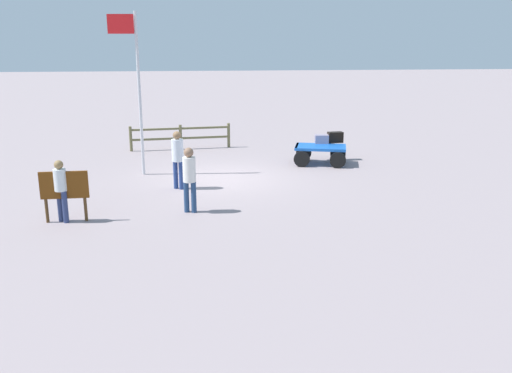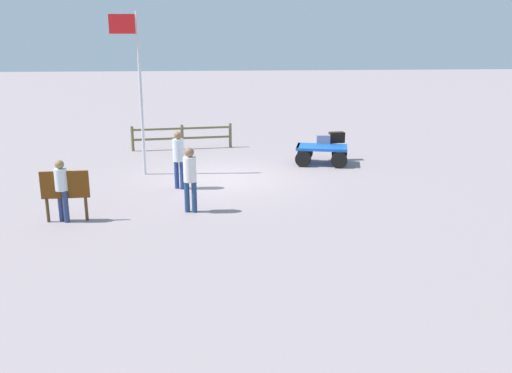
{
  "view_description": "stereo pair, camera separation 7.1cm",
  "coord_description": "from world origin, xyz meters",
  "px_view_note": "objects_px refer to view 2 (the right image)",
  "views": [
    {
      "loc": [
        0.67,
        17.71,
        4.56
      ],
      "look_at": [
        -0.5,
        6.0,
        1.34
      ],
      "focal_mm": 38.48,
      "sensor_mm": 36.0,
      "label": 1
    },
    {
      "loc": [
        0.6,
        17.72,
        4.56
      ],
      "look_at": [
        -0.5,
        6.0,
        1.34
      ],
      "focal_mm": 38.48,
      "sensor_mm": 36.0,
      "label": 2
    }
  ],
  "objects_px": {
    "luggage_cart": "(321,151)",
    "worker_supervisor": "(179,155)",
    "suitcase_dark": "(337,137)",
    "suitcase_olive": "(323,139)",
    "signboard": "(65,188)",
    "worker_trailing": "(62,187)",
    "worker_lead": "(190,174)",
    "flagpole": "(137,80)"
  },
  "relations": [
    {
      "from": "worker_trailing",
      "to": "signboard",
      "type": "bearing_deg",
      "value": -177.16
    },
    {
      "from": "worker_trailing",
      "to": "signboard",
      "type": "height_order",
      "value": "worker_trailing"
    },
    {
      "from": "luggage_cart",
      "to": "suitcase_dark",
      "type": "relative_size",
      "value": 3.61
    },
    {
      "from": "luggage_cart",
      "to": "signboard",
      "type": "xyz_separation_m",
      "value": [
        7.8,
        5.82,
        0.39
      ]
    },
    {
      "from": "worker_trailing",
      "to": "flagpole",
      "type": "distance_m",
      "value": 5.56
    },
    {
      "from": "worker_trailing",
      "to": "worker_supervisor",
      "type": "relative_size",
      "value": 0.89
    },
    {
      "from": "luggage_cart",
      "to": "flagpole",
      "type": "relative_size",
      "value": 0.4
    },
    {
      "from": "suitcase_dark",
      "to": "signboard",
      "type": "height_order",
      "value": "signboard"
    },
    {
      "from": "worker_trailing",
      "to": "worker_supervisor",
      "type": "distance_m",
      "value": 4.03
    },
    {
      "from": "worker_lead",
      "to": "flagpole",
      "type": "relative_size",
      "value": 0.33
    },
    {
      "from": "suitcase_olive",
      "to": "suitcase_dark",
      "type": "bearing_deg",
      "value": -170.34
    },
    {
      "from": "worker_lead",
      "to": "flagpole",
      "type": "distance_m",
      "value": 5.19
    },
    {
      "from": "suitcase_olive",
      "to": "flagpole",
      "type": "relative_size",
      "value": 0.1
    },
    {
      "from": "flagpole",
      "to": "worker_trailing",
      "type": "bearing_deg",
      "value": 73.53
    },
    {
      "from": "worker_supervisor",
      "to": "worker_lead",
      "type": "bearing_deg",
      "value": 99.39
    },
    {
      "from": "flagpole",
      "to": "worker_lead",
      "type": "bearing_deg",
      "value": 111.95
    },
    {
      "from": "worker_trailing",
      "to": "suitcase_olive",
      "type": "bearing_deg",
      "value": -141.7
    },
    {
      "from": "worker_supervisor",
      "to": "flagpole",
      "type": "bearing_deg",
      "value": -55.32
    },
    {
      "from": "suitcase_dark",
      "to": "worker_lead",
      "type": "relative_size",
      "value": 0.33
    },
    {
      "from": "suitcase_olive",
      "to": "worker_trailing",
      "type": "xyz_separation_m",
      "value": [
        8.05,
        6.36,
        0.08
      ]
    },
    {
      "from": "worker_lead",
      "to": "worker_supervisor",
      "type": "xyz_separation_m",
      "value": [
        0.4,
        -2.4,
        0.03
      ]
    },
    {
      "from": "suitcase_dark",
      "to": "signboard",
      "type": "bearing_deg",
      "value": 37.14
    },
    {
      "from": "suitcase_dark",
      "to": "worker_supervisor",
      "type": "distance_m",
      "value": 6.8
    },
    {
      "from": "suitcase_dark",
      "to": "suitcase_olive",
      "type": "bearing_deg",
      "value": 9.66
    },
    {
      "from": "luggage_cart",
      "to": "worker_supervisor",
      "type": "relative_size",
      "value": 1.18
    },
    {
      "from": "suitcase_dark",
      "to": "worker_supervisor",
      "type": "relative_size",
      "value": 0.33
    },
    {
      "from": "suitcase_olive",
      "to": "worker_trailing",
      "type": "bearing_deg",
      "value": 38.3
    },
    {
      "from": "worker_supervisor",
      "to": "luggage_cart",
      "type": "bearing_deg",
      "value": -149.89
    },
    {
      "from": "suitcase_olive",
      "to": "worker_lead",
      "type": "relative_size",
      "value": 0.31
    },
    {
      "from": "worker_lead",
      "to": "flagpole",
      "type": "bearing_deg",
      "value": -68.05
    },
    {
      "from": "suitcase_olive",
      "to": "signboard",
      "type": "relative_size",
      "value": 0.41
    },
    {
      "from": "luggage_cart",
      "to": "worker_supervisor",
      "type": "xyz_separation_m",
      "value": [
        5.07,
        2.94,
        0.59
      ]
    },
    {
      "from": "worker_lead",
      "to": "worker_trailing",
      "type": "bearing_deg",
      "value": 8.52
    },
    {
      "from": "suitcase_dark",
      "to": "flagpole",
      "type": "height_order",
      "value": "flagpole"
    },
    {
      "from": "signboard",
      "to": "luggage_cart",
      "type": "bearing_deg",
      "value": -143.25
    },
    {
      "from": "worker_trailing",
      "to": "signboard",
      "type": "distance_m",
      "value": 0.09
    },
    {
      "from": "suitcase_olive",
      "to": "flagpole",
      "type": "distance_m",
      "value": 7.17
    },
    {
      "from": "suitcase_olive",
      "to": "worker_supervisor",
      "type": "relative_size",
      "value": 0.3
    },
    {
      "from": "luggage_cart",
      "to": "signboard",
      "type": "relative_size",
      "value": 1.61
    },
    {
      "from": "luggage_cart",
      "to": "worker_lead",
      "type": "bearing_deg",
      "value": 48.83
    },
    {
      "from": "signboard",
      "to": "worker_trailing",
      "type": "bearing_deg",
      "value": 2.84
    },
    {
      "from": "suitcase_dark",
      "to": "worker_lead",
      "type": "xyz_separation_m",
      "value": [
        5.39,
        5.97,
        0.16
      ]
    }
  ]
}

